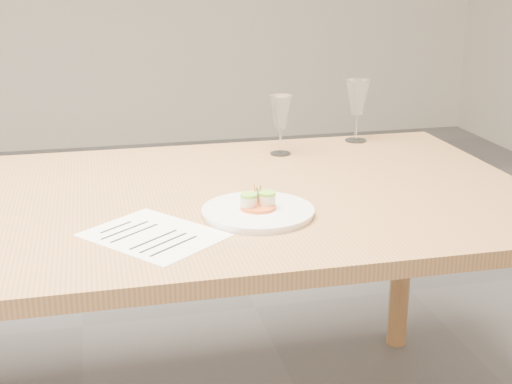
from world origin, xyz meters
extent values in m
cube|color=#B3804E|center=(0.00, 0.00, 0.73)|extent=(2.40, 1.00, 0.04)
cylinder|color=#B3804E|center=(1.10, 0.40, 0.35)|extent=(0.07, 0.07, 0.71)
cylinder|color=white|center=(0.45, -0.18, 0.76)|extent=(0.26, 0.26, 0.01)
cylinder|color=white|center=(0.45, -0.18, 0.76)|extent=(0.26, 0.26, 0.01)
cylinder|color=orange|center=(0.45, -0.18, 0.77)|extent=(0.08, 0.08, 0.01)
cylinder|color=beige|center=(0.43, -0.18, 0.79)|extent=(0.04, 0.04, 0.02)
cylinder|color=beige|center=(0.47, -0.18, 0.79)|extent=(0.04, 0.04, 0.02)
cylinder|color=#88CB38|center=(0.43, -0.18, 0.80)|extent=(0.04, 0.04, 0.01)
cylinder|color=#88CB38|center=(0.47, -0.18, 0.80)|extent=(0.04, 0.04, 0.01)
cylinder|color=#C7C86A|center=(0.50, -0.22, 0.76)|extent=(0.04, 0.04, 0.00)
cube|color=white|center=(0.20, -0.25, 0.75)|extent=(0.34, 0.35, 0.00)
cube|color=black|center=(0.13, -0.19, 0.75)|extent=(0.07, 0.06, 0.00)
cube|color=black|center=(0.14, -0.21, 0.75)|extent=(0.11, 0.09, 0.00)
cube|color=black|center=(0.16, -0.23, 0.75)|extent=(0.11, 0.09, 0.00)
cube|color=black|center=(0.20, -0.28, 0.75)|extent=(0.11, 0.09, 0.00)
cube|color=black|center=(0.22, -0.30, 0.75)|extent=(0.11, 0.09, 0.00)
cube|color=black|center=(0.24, -0.33, 0.75)|extent=(0.11, 0.09, 0.00)
cylinder|color=white|center=(0.64, 0.33, 0.75)|extent=(0.06, 0.06, 0.00)
cylinder|color=white|center=(0.64, 0.33, 0.79)|extent=(0.01, 0.01, 0.08)
cone|color=white|center=(0.64, 0.33, 0.88)|extent=(0.07, 0.07, 0.10)
cylinder|color=white|center=(0.92, 0.43, 0.75)|extent=(0.07, 0.07, 0.00)
cylinder|color=white|center=(0.92, 0.43, 0.80)|extent=(0.01, 0.01, 0.09)
cone|color=white|center=(0.92, 0.43, 0.89)|extent=(0.08, 0.08, 0.11)
camera|label=1|loc=(0.09, -1.69, 1.32)|focal=50.00mm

